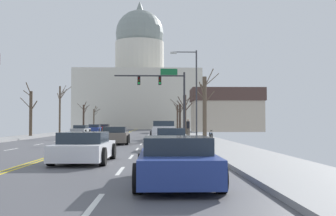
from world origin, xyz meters
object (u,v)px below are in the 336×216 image
at_px(pickup_truck_near_01, 164,131).
at_px(sedan_near_04, 84,148).
at_px(sedan_oncoming_02, 104,128).
at_px(bicycle_parked, 211,137).
at_px(sedan_near_03, 171,139).
at_px(pedestrian_00, 188,127).
at_px(sedan_oncoming_00, 81,130).
at_px(street_lamp_right, 193,86).
at_px(sedan_near_00, 164,132).
at_px(sedan_near_05, 177,161).
at_px(signal_gantry, 165,88).
at_px(sedan_oncoming_01, 94,128).
at_px(sedan_near_02, 115,136).

xyz_separation_m(pickup_truck_near_01, sedan_near_04, (-3.25, -19.89, -0.18)).
height_order(sedan_oncoming_02, bicycle_parked, sedan_oncoming_02).
bearing_deg(sedan_near_03, pedestrian_00, 82.77).
distance_m(sedan_near_03, sedan_oncoming_00, 31.17).
xyz_separation_m(street_lamp_right, sedan_near_04, (-5.98, -22.00, -4.35)).
relative_size(sedan_near_00, sedan_oncoming_00, 0.98).
bearing_deg(pickup_truck_near_01, bicycle_parked, -66.74).
bearing_deg(sedan_near_00, sedan_near_05, -90.27).
xyz_separation_m(signal_gantry, sedan_near_03, (-0.06, -22.64, -4.82)).
height_order(sedan_near_05, sedan_oncoming_01, sedan_oncoming_01).
distance_m(signal_gantry, sedan_near_02, 18.03).
distance_m(signal_gantry, sedan_oncoming_02, 30.13).
bearing_deg(sedan_near_03, sedan_near_00, 90.48).
bearing_deg(signal_gantry, sedan_near_02, -102.57).
height_order(sedan_near_02, pedestrian_00, pedestrian_00).
distance_m(sedan_near_03, sedan_oncoming_02, 51.56).
xyz_separation_m(signal_gantry, street_lamp_right, (2.41, -8.12, -0.48)).
bearing_deg(bicycle_parked, signal_gantry, 99.17).
height_order(sedan_near_02, sedan_near_03, sedan_near_02).
bearing_deg(sedan_oncoming_00, sedan_oncoming_01, 91.22).
bearing_deg(sedan_near_03, sedan_oncoming_01, 104.37).
xyz_separation_m(pickup_truck_near_01, bicycle_parked, (3.14, -7.31, -0.24)).
bearing_deg(sedan_oncoming_00, sedan_near_05, -76.42).
bearing_deg(sedan_near_02, street_lamp_right, 54.98).
xyz_separation_m(sedan_near_00, sedan_oncoming_00, (-10.39, 11.37, 0.01)).
bearing_deg(sedan_near_00, street_lamp_right, -52.77).
bearing_deg(signal_gantry, sedan_near_04, -96.75).
height_order(sedan_near_00, sedan_near_03, sedan_near_03).
distance_m(pickup_truck_near_01, sedan_near_02, 7.57).
bearing_deg(sedan_oncoming_02, bicycle_parked, -73.72).
height_order(sedan_near_04, sedan_near_05, sedan_near_05).
bearing_deg(sedan_near_04, sedan_oncoming_00, 100.81).
distance_m(pedestrian_00, bicycle_parked, 12.64).
bearing_deg(pickup_truck_near_01, sedan_near_00, 88.92).
bearing_deg(sedan_oncoming_01, pedestrian_00, -61.96).
xyz_separation_m(sedan_near_04, sedan_near_05, (3.21, -5.58, 0.00)).
height_order(street_lamp_right, sedan_near_05, street_lamp_right).
xyz_separation_m(signal_gantry, sedan_oncoming_00, (-10.60, 6.69, -4.82)).
relative_size(signal_gantry, pedestrian_00, 4.67).
bearing_deg(sedan_oncoming_02, sedan_near_02, -81.57).
distance_m(sedan_oncoming_00, sedan_oncoming_02, 21.17).
bearing_deg(signal_gantry, sedan_oncoming_00, 147.73).
bearing_deg(sedan_oncoming_00, pickup_truck_near_01, -58.71).
xyz_separation_m(sedan_near_00, pickup_truck_near_01, (-0.10, -5.56, 0.18)).
height_order(pickup_truck_near_01, sedan_near_02, pickup_truck_near_01).
bearing_deg(street_lamp_right, bicycle_parked, -87.45).
relative_size(sedan_oncoming_01, bicycle_parked, 2.49).
relative_size(pickup_truck_near_01, sedan_near_02, 1.25).
bearing_deg(street_lamp_right, sedan_oncoming_02, 109.64).
relative_size(sedan_near_04, pedestrian_00, 2.58).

